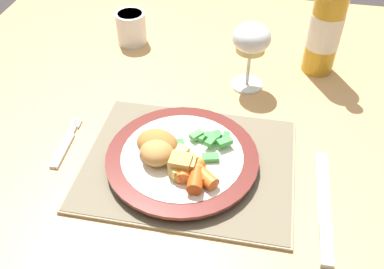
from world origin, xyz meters
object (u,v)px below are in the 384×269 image
at_px(wine_glass, 251,41).
at_px(drinking_cup, 131,27).
at_px(fork, 65,146).
at_px(bottle, 328,20).
at_px(dinner_plate, 182,159).
at_px(table_knife, 325,214).
at_px(dining_table, 232,134).

bearing_deg(wine_glass, drinking_cup, 156.39).
distance_m(fork, bottle, 0.54).
distance_m(bottle, drinking_cup, 0.42).
bearing_deg(dinner_plate, fork, 178.63).
bearing_deg(drinking_cup, bottle, -4.69).
xyz_separation_m(dinner_plate, drinking_cup, (-0.19, 0.36, 0.02)).
relative_size(fork, bottle, 0.43).
bearing_deg(drinking_cup, table_knife, -45.20).
height_order(wine_glass, bottle, bottle).
xyz_separation_m(table_knife, bottle, (-0.00, 0.38, 0.11)).
bearing_deg(fork, table_knife, -8.24).
relative_size(fork, wine_glass, 0.90).
relative_size(wine_glass, bottle, 0.48).
bearing_deg(bottle, table_knife, -89.53).
relative_size(dining_table, dinner_plate, 5.10).
bearing_deg(bottle, drinking_cup, 175.31).
bearing_deg(wine_glass, bottle, 31.73).
height_order(fork, bottle, bottle).
xyz_separation_m(dining_table, bottle, (0.16, 0.13, 0.20)).
distance_m(table_knife, drinking_cup, 0.59).
bearing_deg(table_knife, drinking_cup, 134.80).
bearing_deg(drinking_cup, wine_glass, -23.61).
height_order(dining_table, drinking_cup, drinking_cup).
xyz_separation_m(dinner_plate, table_knife, (0.22, -0.06, -0.01)).
xyz_separation_m(fork, bottle, (0.43, 0.32, 0.11)).
distance_m(dining_table, fork, 0.34).
height_order(dinner_plate, drinking_cup, drinking_cup).
height_order(table_knife, wine_glass, wine_glass).
bearing_deg(dining_table, wine_glass, 69.52).
relative_size(fork, drinking_cup, 1.71).
relative_size(dining_table, wine_glass, 9.17).
xyz_separation_m(bottle, drinking_cup, (-0.41, 0.03, -0.08)).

